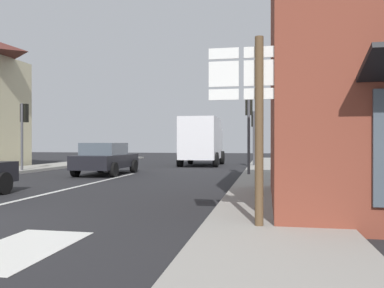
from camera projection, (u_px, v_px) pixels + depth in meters
The scene contains 10 objects.
ground_plane at pixel (118, 177), 16.86m from camera, with size 80.00×80.00×0.00m, color #232326.
sidewalk_right at pixel (271, 183), 13.71m from camera, with size 2.41×44.00×0.14m, color gray.
lane_centre_stripe at pixel (72, 188), 12.93m from camera, with size 0.16×12.00×0.01m, color silver.
lane_turn_arrow at pixel (20, 248), 5.53m from camera, with size 1.20×2.20×0.01m, color silver.
sedan_far at pixel (106, 158), 18.34m from camera, with size 2.01×4.22×1.47m.
delivery_truck at pixel (202, 140), 25.53m from camera, with size 2.48×5.00×3.05m.
route_sign_post at pixel (259, 111), 6.44m from camera, with size 1.66×0.14×3.20m.
traffic_light_near_right at pixel (249, 116), 17.01m from camera, with size 0.30×0.49×3.57m.
traffic_light_far_right at pixel (254, 126), 23.62m from camera, with size 0.30×0.49×3.34m.
traffic_light_near_left at pixel (24, 122), 19.44m from camera, with size 0.30×0.49×3.39m.
Camera 1 is at (6.23, -5.98, 1.48)m, focal length 37.14 mm.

